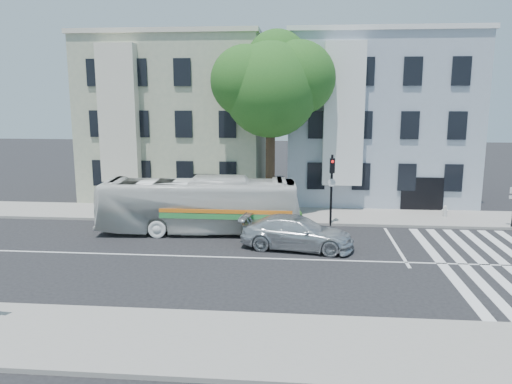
# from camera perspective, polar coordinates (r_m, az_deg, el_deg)

# --- Properties ---
(ground) EXTENTS (120.00, 120.00, 0.00)m
(ground) POSITION_cam_1_polar(r_m,az_deg,el_deg) (22.52, 0.24, -7.58)
(ground) COLOR black
(ground) RESTS_ON ground
(sidewalk_far) EXTENTS (80.00, 4.00, 0.15)m
(sidewalk_far) POSITION_cam_1_polar(r_m,az_deg,el_deg) (30.18, 1.55, -2.64)
(sidewalk_far) COLOR gray
(sidewalk_far) RESTS_ON ground
(sidewalk_near) EXTENTS (80.00, 4.00, 0.15)m
(sidewalk_near) POSITION_cam_1_polar(r_m,az_deg,el_deg) (15.16, -2.50, -16.89)
(sidewalk_near) COLOR gray
(sidewalk_near) RESTS_ON ground
(building_left) EXTENTS (12.00, 10.00, 11.00)m
(building_left) POSITION_cam_1_polar(r_m,az_deg,el_deg) (37.38, -8.58, 8.27)
(building_left) COLOR #98A187
(building_left) RESTS_ON ground
(building_right) EXTENTS (12.00, 10.00, 11.00)m
(building_right) POSITION_cam_1_polar(r_m,az_deg,el_deg) (36.69, 13.41, 8.05)
(building_right) COLOR #9FABBD
(building_right) RESTS_ON ground
(street_tree) EXTENTS (7.30, 5.90, 11.10)m
(street_tree) POSITION_cam_1_polar(r_m,az_deg,el_deg) (30.08, 1.84, 12.21)
(street_tree) COLOR #2D2116
(street_tree) RESTS_ON ground
(bus) EXTENTS (3.25, 10.77, 2.96)m
(bus) POSITION_cam_1_polar(r_m,az_deg,el_deg) (26.51, -6.48, -1.50)
(bus) COLOR silver
(bus) RESTS_ON ground
(sedan) EXTENTS (3.01, 5.63, 1.55)m
(sedan) POSITION_cam_1_polar(r_m,az_deg,el_deg) (23.80, 4.71, -4.65)
(sedan) COLOR silver
(sedan) RESTS_ON ground
(hedge) EXTENTS (8.27, 3.73, 0.70)m
(hedge) POSITION_cam_1_polar(r_m,az_deg,el_deg) (28.72, -3.87, -2.49)
(hedge) COLOR #21551B
(hedge) RESTS_ON sidewalk_far
(traffic_signal) EXTENTS (0.42, 0.52, 4.00)m
(traffic_signal) POSITION_cam_1_polar(r_m,az_deg,el_deg) (27.66, 8.65, 1.30)
(traffic_signal) COLOR black
(traffic_signal) RESTS_ON ground
(fire_hydrant) EXTENTS (0.38, 0.22, 0.66)m
(fire_hydrant) POSITION_cam_1_polar(r_m,az_deg,el_deg) (31.50, 20.78, -2.01)
(fire_hydrant) COLOR beige
(fire_hydrant) RESTS_ON sidewalk_far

